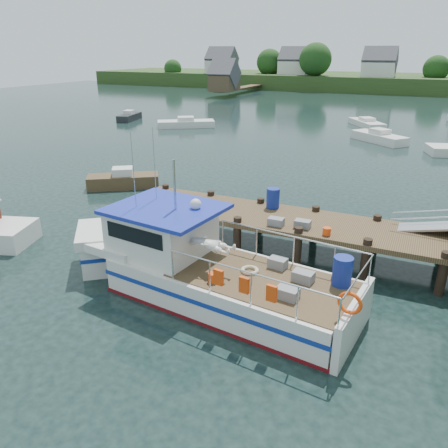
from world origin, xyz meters
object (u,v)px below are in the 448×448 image
at_px(moored_b, 379,137).
at_px(moored_d, 367,123).
at_px(lobster_boat, 196,266).
at_px(moored_a, 186,123).
at_px(dock, 435,219).
at_px(moored_rowboat, 123,180).
at_px(moored_e, 129,117).

distance_m(moored_b, moored_d, 8.89).
bearing_deg(lobster_boat, moored_a, 127.11).
xyz_separation_m(dock, moored_b, (-4.75, 25.41, -1.80)).
height_order(moored_rowboat, moored_a, moored_rowboat).
distance_m(dock, moored_d, 34.78).
bearing_deg(lobster_boat, moored_d, 96.68).
bearing_deg(moored_e, moored_b, -25.21).
xyz_separation_m(moored_rowboat, moored_a, (-7.60, 20.83, -0.04)).
height_order(dock, lobster_boat, lobster_boat).
xyz_separation_m(moored_rowboat, moored_d, (9.88, 29.74, -0.10)).
xyz_separation_m(moored_b, moored_e, (-28.27, 1.09, -0.01)).
bearing_deg(moored_a, moored_e, 157.25).
xyz_separation_m(lobster_boat, moored_rowboat, (-9.86, 8.92, -0.53)).
height_order(moored_rowboat, moored_d, moored_rowboat).
xyz_separation_m(dock, lobster_boat, (-7.09, -4.66, -1.26)).
distance_m(moored_rowboat, moored_b, 24.42).
bearing_deg(dock, moored_a, 134.36).
height_order(lobster_boat, moored_e, lobster_boat).
relative_size(lobster_boat, moored_b, 2.10).
relative_size(lobster_boat, moored_e, 2.54).
bearing_deg(dock, moored_rowboat, 165.88).
bearing_deg(moored_d, moored_b, -78.12).
relative_size(dock, moored_e, 3.75).
bearing_deg(moored_rowboat, moored_b, 55.68).
height_order(lobster_boat, moored_rowboat, lobster_boat).
xyz_separation_m(dock, moored_a, (-24.54, 25.09, -1.83)).
distance_m(dock, moored_rowboat, 17.56).
distance_m(dock, lobster_boat, 8.57).
bearing_deg(moored_b, moored_rowboat, -116.48).
bearing_deg(moored_e, moored_d, -6.89).
height_order(dock, moored_b, dock).
height_order(moored_rowboat, moored_b, moored_rowboat).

